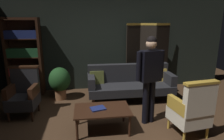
{
  "coord_description": "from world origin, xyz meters",
  "views": [
    {
      "loc": [
        -0.55,
        -3.17,
        1.96
      ],
      "look_at": [
        0.0,
        0.8,
        0.95
      ],
      "focal_mm": 31.29,
      "sensor_mm": 36.0,
      "label": 1
    }
  ],
  "objects_px": {
    "standing_figure": "(150,72)",
    "book_navy_cloth": "(98,108)",
    "coffee_table": "(102,111)",
    "armchair_wing_left": "(24,93)",
    "bookshelf": "(24,55)",
    "armchair_gilt_accent": "(192,109)",
    "folding_screen": "(147,56)",
    "velvet_couch": "(130,82)",
    "potted_plant": "(60,81)"
  },
  "relations": [
    {
      "from": "coffee_table",
      "to": "armchair_wing_left",
      "type": "relative_size",
      "value": 0.96
    },
    {
      "from": "armchair_gilt_accent",
      "to": "potted_plant",
      "type": "height_order",
      "value": "armchair_gilt_accent"
    },
    {
      "from": "potted_plant",
      "to": "book_navy_cloth",
      "type": "height_order",
      "value": "potted_plant"
    },
    {
      "from": "coffee_table",
      "to": "book_navy_cloth",
      "type": "bearing_deg",
      "value": 173.6
    },
    {
      "from": "bookshelf",
      "to": "armchair_wing_left",
      "type": "distance_m",
      "value": 1.46
    },
    {
      "from": "standing_figure",
      "to": "book_navy_cloth",
      "type": "distance_m",
      "value": 1.17
    },
    {
      "from": "armchair_gilt_accent",
      "to": "velvet_couch",
      "type": "bearing_deg",
      "value": 110.74
    },
    {
      "from": "folding_screen",
      "to": "armchair_gilt_accent",
      "type": "relative_size",
      "value": 1.83
    },
    {
      "from": "bookshelf",
      "to": "armchair_wing_left",
      "type": "relative_size",
      "value": 1.97
    },
    {
      "from": "armchair_wing_left",
      "to": "standing_figure",
      "type": "relative_size",
      "value": 0.61
    },
    {
      "from": "coffee_table",
      "to": "velvet_couch",
      "type": "bearing_deg",
      "value": 59.18
    },
    {
      "from": "potted_plant",
      "to": "armchair_gilt_accent",
      "type": "bearing_deg",
      "value": -39.59
    },
    {
      "from": "standing_figure",
      "to": "armchair_gilt_accent",
      "type": "bearing_deg",
      "value": -43.36
    },
    {
      "from": "folding_screen",
      "to": "standing_figure",
      "type": "relative_size",
      "value": 1.12
    },
    {
      "from": "bookshelf",
      "to": "armchair_gilt_accent",
      "type": "height_order",
      "value": "bookshelf"
    },
    {
      "from": "velvet_couch",
      "to": "armchair_wing_left",
      "type": "distance_m",
      "value": 2.47
    },
    {
      "from": "bookshelf",
      "to": "coffee_table",
      "type": "xyz_separation_m",
      "value": [
        1.87,
        -2.13,
        -0.7
      ]
    },
    {
      "from": "bookshelf",
      "to": "potted_plant",
      "type": "relative_size",
      "value": 2.47
    },
    {
      "from": "velvet_couch",
      "to": "armchair_wing_left",
      "type": "height_order",
      "value": "armchair_wing_left"
    },
    {
      "from": "standing_figure",
      "to": "potted_plant",
      "type": "xyz_separation_m",
      "value": [
        -1.85,
        1.46,
        -0.55
      ]
    },
    {
      "from": "coffee_table",
      "to": "potted_plant",
      "type": "xyz_separation_m",
      "value": [
        -0.93,
        1.63,
        0.11
      ]
    },
    {
      "from": "bookshelf",
      "to": "armchair_gilt_accent",
      "type": "relative_size",
      "value": 1.97
    },
    {
      "from": "coffee_table",
      "to": "book_navy_cloth",
      "type": "distance_m",
      "value": 0.1
    },
    {
      "from": "coffee_table",
      "to": "potted_plant",
      "type": "height_order",
      "value": "potted_plant"
    },
    {
      "from": "bookshelf",
      "to": "armchair_gilt_accent",
      "type": "distance_m",
      "value": 4.24
    },
    {
      "from": "standing_figure",
      "to": "velvet_couch",
      "type": "bearing_deg",
      "value": 94.21
    },
    {
      "from": "folding_screen",
      "to": "standing_figure",
      "type": "distance_m",
      "value": 2.04
    },
    {
      "from": "velvet_couch",
      "to": "potted_plant",
      "type": "relative_size",
      "value": 2.55
    },
    {
      "from": "velvet_couch",
      "to": "bookshelf",
      "type": "bearing_deg",
      "value": 164.66
    },
    {
      "from": "folding_screen",
      "to": "coffee_table",
      "type": "height_order",
      "value": "folding_screen"
    },
    {
      "from": "coffee_table",
      "to": "armchair_wing_left",
      "type": "distance_m",
      "value": 1.78
    },
    {
      "from": "bookshelf",
      "to": "coffee_table",
      "type": "height_order",
      "value": "bookshelf"
    },
    {
      "from": "bookshelf",
      "to": "coffee_table",
      "type": "relative_size",
      "value": 2.05
    },
    {
      "from": "bookshelf",
      "to": "armchair_wing_left",
      "type": "xyz_separation_m",
      "value": [
        0.3,
        -1.31,
        -0.58
      ]
    },
    {
      "from": "coffee_table",
      "to": "armchair_gilt_accent",
      "type": "distance_m",
      "value": 1.55
    },
    {
      "from": "bookshelf",
      "to": "standing_figure",
      "type": "bearing_deg",
      "value": -35.13
    },
    {
      "from": "standing_figure",
      "to": "armchair_wing_left",
      "type": "bearing_deg",
      "value": 165.33
    },
    {
      "from": "armchair_wing_left",
      "to": "potted_plant",
      "type": "bearing_deg",
      "value": 51.68
    },
    {
      "from": "folding_screen",
      "to": "standing_figure",
      "type": "xyz_separation_m",
      "value": [
        -0.58,
        -1.96,
        0.04
      ]
    },
    {
      "from": "armchair_wing_left",
      "to": "book_navy_cloth",
      "type": "relative_size",
      "value": 4.06
    },
    {
      "from": "book_navy_cloth",
      "to": "bookshelf",
      "type": "bearing_deg",
      "value": 130.14
    },
    {
      "from": "velvet_couch",
      "to": "armchair_gilt_accent",
      "type": "xyz_separation_m",
      "value": [
        0.67,
        -1.77,
        0.04
      ]
    },
    {
      "from": "folding_screen",
      "to": "coffee_table",
      "type": "xyz_separation_m",
      "value": [
        -1.5,
        -2.13,
        -0.61
      ]
    },
    {
      "from": "armchair_gilt_accent",
      "to": "book_navy_cloth",
      "type": "relative_size",
      "value": 4.06
    },
    {
      "from": "velvet_couch",
      "to": "armchair_gilt_accent",
      "type": "relative_size",
      "value": 2.04
    },
    {
      "from": "velvet_couch",
      "to": "standing_figure",
      "type": "relative_size",
      "value": 1.25
    },
    {
      "from": "bookshelf",
      "to": "folding_screen",
      "type": "bearing_deg",
      "value": -0.09
    },
    {
      "from": "velvet_couch",
      "to": "potted_plant",
      "type": "distance_m",
      "value": 1.78
    },
    {
      "from": "standing_figure",
      "to": "book_navy_cloth",
      "type": "xyz_separation_m",
      "value": [
        -1.0,
        -0.16,
        -0.59
      ]
    },
    {
      "from": "folding_screen",
      "to": "bookshelf",
      "type": "bearing_deg",
      "value": 179.91
    }
  ]
}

